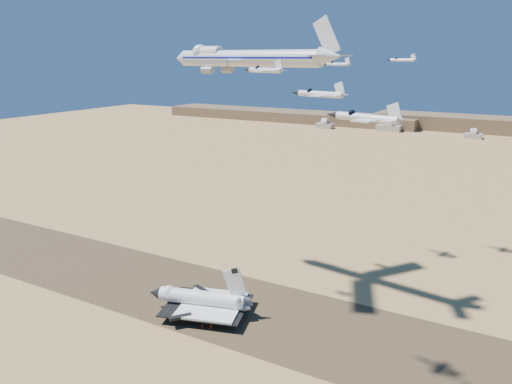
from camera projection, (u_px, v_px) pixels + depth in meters
The scene contains 14 objects.
ground at pixel (211, 300), 193.24m from camera, with size 1200.00×1200.00×0.00m, color #B1864E.
runway at pixel (211, 300), 193.23m from camera, with size 600.00×50.00×0.06m, color #4F3E27.
ridgeline at pixel (501, 128), 603.93m from camera, with size 960.00×90.00×18.00m.
hangars at pixel (384, 128), 624.65m from camera, with size 200.50×29.50×30.00m.
shuttle at pixel (201, 300), 182.43m from camera, with size 39.49×30.92×19.29m.
carrier_747 at pixel (241, 58), 190.85m from camera, with size 78.48×59.96×19.48m.
crew_a at pixel (211, 328), 171.88m from camera, with size 0.64×0.42×1.75m, color red.
crew_b at pixel (211, 324), 173.68m from camera, with size 0.94×0.54×1.93m, color red.
crew_c at pixel (202, 326), 172.43m from camera, with size 1.13×0.58×1.93m, color red.
chase_jet_a at pixel (264, 70), 132.46m from camera, with size 14.57×8.52×3.72m.
chase_jet_b at pixel (319, 94), 121.23m from camera, with size 15.88×9.13×4.03m.
chase_jet_c at pixel (365, 117), 95.24m from camera, with size 16.39×9.45×4.16m.
chase_jet_d at pixel (337, 64), 219.36m from camera, with size 14.81×8.66×3.78m.
chase_jet_e at pixel (402, 60), 224.38m from camera, with size 14.38×8.17×3.62m.
Camera 1 is at (101.13, -144.37, 91.29)m, focal length 35.00 mm.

